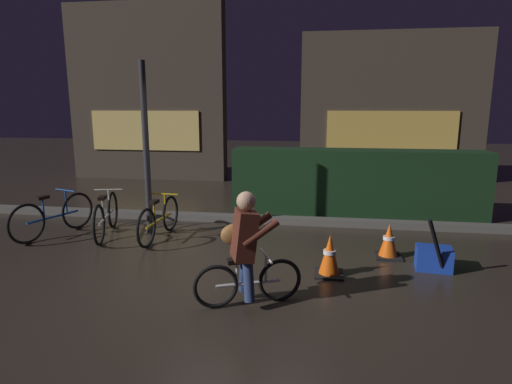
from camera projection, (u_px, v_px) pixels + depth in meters
ground_plane at (234, 267)px, 5.66m from camera, size 40.00×40.00×0.00m
sidewalk_curb at (258, 219)px, 7.78m from camera, size 12.00×0.24×0.12m
hedge_row at (356, 182)px, 8.27m from camera, size 4.80×0.70×1.27m
storefront_left at (147, 94)px, 12.02m from camera, size 4.48×0.54×4.86m
storefront_right at (391, 108)px, 11.79m from camera, size 4.97×0.54×4.06m
street_post at (146, 151)px, 6.79m from camera, size 0.10×0.10×2.79m
parked_bike_leftmost at (53, 216)px, 6.95m from camera, size 0.59×1.50×0.73m
parked_bike_left_mid at (106, 216)px, 6.93m from camera, size 0.52×1.55×0.73m
parked_bike_center_left at (159, 219)px, 6.79m from camera, size 0.46×1.51×0.69m
traffic_cone_near at (330, 256)px, 5.33m from camera, size 0.36×0.36×0.53m
traffic_cone_far at (389, 241)px, 5.97m from camera, size 0.36×0.36×0.49m
blue_crate at (434, 258)px, 5.54m from camera, size 0.47×0.37×0.30m
cyclist at (245, 248)px, 4.49m from camera, size 1.11×0.54×1.25m
closed_umbrella at (437, 247)px, 5.26m from camera, size 0.36×0.32×0.78m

